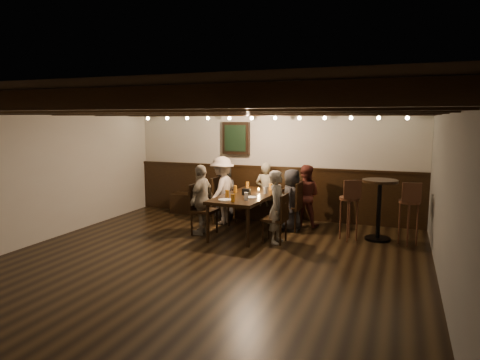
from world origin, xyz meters
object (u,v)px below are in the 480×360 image
at_px(person_bench_left, 225,191).
at_px(person_bench_right, 305,196).
at_px(chair_left_far, 203,219).
at_px(bar_stool_left, 349,218).
at_px(person_left_far, 202,199).
at_px(high_top_table, 379,201).
at_px(person_right_far, 277,207).
at_px(person_left_near, 222,190).
at_px(chair_right_near, 290,216).
at_px(person_bench_centre, 266,192).
at_px(person_right_near, 292,200).
at_px(bar_stool_right, 408,222).
at_px(dining_table, 247,198).
at_px(chair_right_far, 275,227).
at_px(chair_left_near, 223,210).

relative_size(person_bench_left, person_bench_right, 0.96).
distance_m(chair_left_far, bar_stool_left, 2.69).
relative_size(person_left_far, high_top_table, 1.20).
relative_size(person_left_far, person_right_far, 1.03).
bearing_deg(chair_left_far, person_left_near, -178.10).
distance_m(chair_right_near, person_bench_right, 0.59).
height_order(person_bench_centre, person_right_near, person_bench_centre).
distance_m(bar_stool_left, bar_stool_right, 1.00).
distance_m(chair_right_near, person_bench_left, 1.71).
relative_size(dining_table, person_left_far, 1.51).
bearing_deg(person_right_near, bar_stool_left, -102.97).
distance_m(chair_left_far, chair_right_far, 1.44).
bearing_deg(chair_right_far, person_bench_right, -7.66).
bearing_deg(high_top_table, chair_right_far, -154.67).
distance_m(chair_left_far, person_left_near, 0.99).
distance_m(chair_right_near, person_bench_centre, 1.00).
distance_m(person_right_near, person_right_far, 0.90).
xyz_separation_m(dining_table, high_top_table, (2.39, 0.33, 0.05)).
xyz_separation_m(chair_right_near, person_bench_centre, (-0.70, 0.63, 0.34)).
height_order(person_left_near, high_top_table, person_left_near).
bearing_deg(bar_stool_left, person_right_far, -175.89).
height_order(dining_table, person_bench_centre, person_bench_centre).
distance_m(chair_right_near, person_right_far, 0.97).
distance_m(person_left_near, person_right_far, 1.75).
distance_m(person_left_far, person_right_near, 1.75).
bearing_deg(person_left_far, person_right_near, 120.96).
bearing_deg(high_top_table, chair_left_near, 177.22).
bearing_deg(chair_left_far, chair_left_near, -179.99).
distance_m(person_bench_left, person_left_far, 1.36).
bearing_deg(person_left_near, person_bench_centre, 128.66).
height_order(dining_table, person_left_near, person_left_near).
relative_size(dining_table, person_left_near, 1.42).
height_order(chair_right_near, person_left_far, person_left_far).
distance_m(person_left_near, person_left_far, 0.90).
xyz_separation_m(chair_right_far, person_bench_right, (0.23, 1.34, 0.36)).
relative_size(person_left_near, bar_stool_right, 1.26).
distance_m(chair_left_near, person_left_far, 0.97).
bearing_deg(person_right_far, dining_table, 59.04).
xyz_separation_m(dining_table, person_right_near, (0.77, 0.42, -0.07)).
height_order(person_left_near, person_right_near, person_left_near).
distance_m(person_bench_centre, person_right_far, 1.68).
bearing_deg(person_left_near, person_right_near, 90.00).
height_order(person_bench_right, bar_stool_right, person_bench_right).
xyz_separation_m(dining_table, chair_left_near, (-0.70, 0.48, -0.38)).
height_order(person_bench_centre, high_top_table, person_bench_centre).
bearing_deg(high_top_table, chair_left_far, -166.54).
xyz_separation_m(dining_table, person_bench_centre, (0.04, 1.05, -0.05)).
distance_m(chair_left_far, chair_right_near, 1.70).
bearing_deg(person_bench_right, chair_left_far, 39.80).
height_order(chair_left_near, person_bench_right, person_bench_right).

